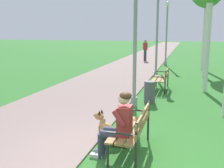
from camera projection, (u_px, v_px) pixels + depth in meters
The scene contains 11 objects.
ground_plane at pixel (102, 166), 4.59m from camera, with size 120.00×120.00×0.00m, color #33752D.
paved_path at pixel (153, 53), 27.82m from camera, with size 3.65×60.00×0.04m, color gray.
park_bench_near at pixel (133, 127), 5.02m from camera, with size 0.55×1.50×0.85m.
park_bench_mid at pixel (162, 77), 10.43m from camera, with size 0.55×1.50×0.85m.
person_seated_on_near_bench at pixel (119, 123), 4.75m from camera, with size 0.74×0.49×1.25m.
dog_shepherd at pixel (109, 132), 5.44m from camera, with size 0.82×0.40×0.71m.
lamp_post_near at pixel (135, 42), 7.84m from camera, with size 0.24×0.24×3.82m.
lamp_post_mid at pixel (157, 34), 12.87m from camera, with size 0.24×0.24×4.19m.
lamp_post_far at pixel (167, 33), 17.68m from camera, with size 0.24×0.24×4.19m.
litter_bin at pixel (150, 92), 8.62m from camera, with size 0.36×0.36×0.70m, color #515156.
pedestrian_distant at pixel (145, 50), 20.53m from camera, with size 0.32×0.22×1.65m.
Camera 1 is at (1.33, -4.02, 2.28)m, focal length 42.71 mm.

